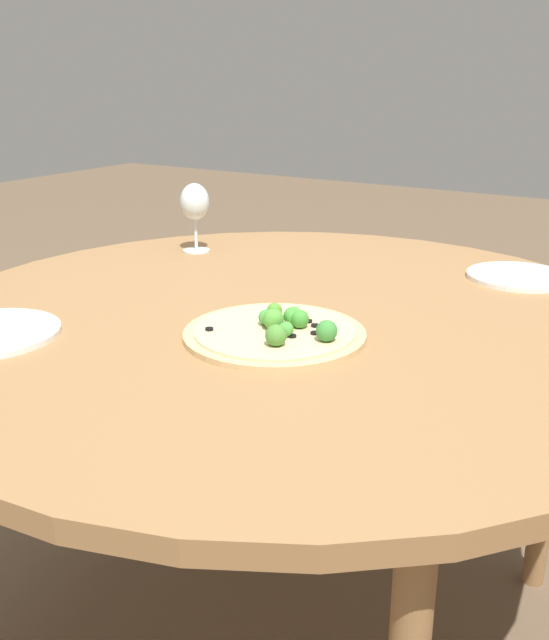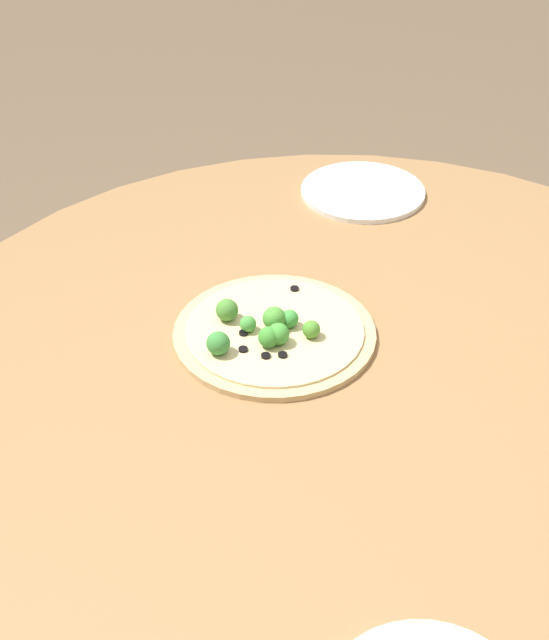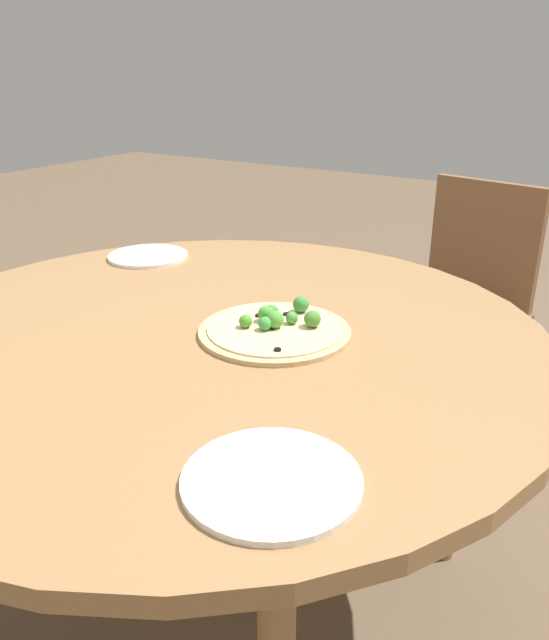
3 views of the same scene
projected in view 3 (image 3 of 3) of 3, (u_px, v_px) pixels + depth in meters
name	position (u px, v px, depth m)	size (l,w,h in m)	color
ground_plane	(221.00, 594.00, 1.57)	(12.00, 12.00, 0.00)	brown
dining_table	(210.00, 352.00, 1.31)	(1.39, 1.39, 0.73)	olive
chair	(459.00, 304.00, 2.07)	(0.48, 0.48, 0.88)	brown
pizza	(276.00, 328.00, 1.27)	(0.31, 0.31, 0.05)	tan
plate_near	(272.00, 480.00, 0.82)	(0.24, 0.24, 0.01)	white
plate_far	(148.00, 256.00, 1.75)	(0.22, 0.22, 0.01)	white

